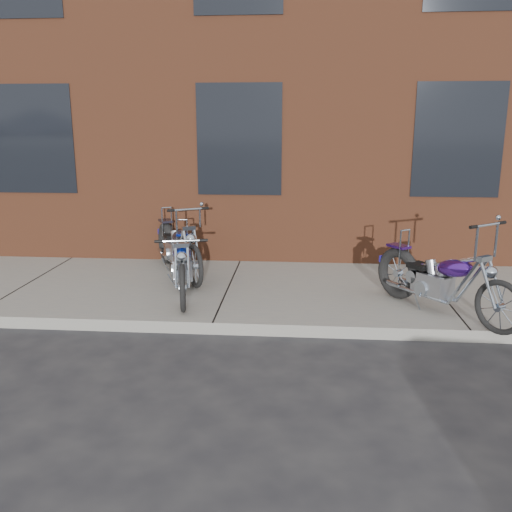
{
  "coord_description": "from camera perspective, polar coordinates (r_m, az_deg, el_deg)",
  "views": [
    {
      "loc": [
        1.01,
        -6.01,
        2.46
      ],
      "look_at": [
        0.46,
        0.8,
        0.79
      ],
      "focal_mm": 38.0,
      "sensor_mm": 36.0,
      "label": 1
    }
  ],
  "objects": [
    {
      "name": "chopper_blue",
      "position": [
        7.6,
        -7.71,
        -1.03
      ],
      "size": [
        0.65,
        2.12,
        0.93
      ],
      "rotation": [
        0.0,
        0.0,
        -1.36
      ],
      "color": "black",
      "rests_on": "sidewalk"
    },
    {
      "name": "building_brick",
      "position": [
        14.13,
        0.56,
        20.01
      ],
      "size": [
        22.0,
        10.0,
        8.0
      ],
      "primitive_type": "cube",
      "color": "brown",
      "rests_on": "ground"
    },
    {
      "name": "chopper_third",
      "position": [
        8.58,
        -8.17,
        0.76
      ],
      "size": [
        1.16,
        1.99,
        1.13
      ],
      "rotation": [
        0.0,
        0.0,
        -1.07
      ],
      "color": "black",
      "rests_on": "sidewalk"
    },
    {
      "name": "sidewalk",
      "position": [
        7.94,
        -2.87,
        -3.72
      ],
      "size": [
        22.0,
        3.0,
        0.15
      ],
      "primitive_type": "cube",
      "color": "slate",
      "rests_on": "ground"
    },
    {
      "name": "ground",
      "position": [
        6.57,
        -4.58,
        -8.26
      ],
      "size": [
        120.0,
        120.0,
        0.0
      ],
      "primitive_type": "plane",
      "color": "#222227",
      "rests_on": "ground"
    },
    {
      "name": "chopper_purple",
      "position": [
        7.08,
        18.85,
        -2.66
      ],
      "size": [
        1.38,
        1.83,
        1.23
      ],
      "rotation": [
        0.0,
        0.0,
        -0.94
      ],
      "color": "black",
      "rests_on": "sidewalk"
    }
  ]
}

